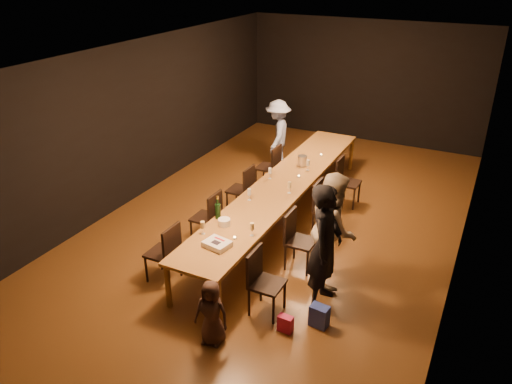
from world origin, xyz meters
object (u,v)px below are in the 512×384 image
at_px(woman_tan, 334,228).
at_px(birthday_cake, 217,244).
at_px(chair_right_3, 348,182).
at_px(chair_left_0, 162,252).
at_px(champagne_bottle, 218,207).
at_px(chair_right_0, 267,283).
at_px(woman_birthday, 325,246).
at_px(man_blue, 278,134).
at_px(chair_right_1, 301,241).
at_px(chair_left_1, 206,217).
at_px(plate_stack, 224,222).
at_px(chair_left_3, 268,167).
at_px(child, 212,313).
at_px(table, 282,186).
at_px(ice_bucket, 302,161).
at_px(chair_left_2, 240,189).
at_px(chair_right_2, 327,208).

height_order(woman_tan, birthday_cake, woman_tan).
distance_m(chair_right_3, chair_left_0, 3.98).
height_order(birthday_cake, champagne_bottle, champagne_bottle).
bearing_deg(chair_right_0, birthday_cake, -97.45).
xyz_separation_m(woman_birthday, man_blue, (-2.58, 4.18, -0.13)).
relative_size(chair_right_1, chair_left_1, 1.00).
relative_size(birthday_cake, plate_stack, 2.12).
height_order(chair_left_3, child, chair_left_3).
distance_m(chair_right_0, champagne_bottle, 1.54).
height_order(chair_right_0, man_blue, man_blue).
relative_size(table, ice_bucket, 30.60).
relative_size(chair_right_0, ice_bucket, 4.74).
bearing_deg(chair_right_1, woman_birthday, 42.41).
bearing_deg(table, chair_right_3, 54.69).
bearing_deg(ice_bucket, chair_left_0, -104.26).
relative_size(man_blue, child, 1.72).
bearing_deg(table, child, -81.41).
distance_m(child, plate_stack, 1.67).
relative_size(child, birthday_cake, 2.27).
height_order(chair_right_3, man_blue, man_blue).
relative_size(chair_left_0, chair_left_3, 1.00).
height_order(chair_left_3, plate_stack, chair_left_3).
xyz_separation_m(man_blue, child, (1.64, -5.56, -0.32)).
xyz_separation_m(chair_left_2, champagne_bottle, (0.48, -1.59, 0.47)).
bearing_deg(birthday_cake, child, -53.53).
xyz_separation_m(chair_left_0, birthday_cake, (0.88, 0.11, 0.32)).
xyz_separation_m(chair_right_2, chair_right_3, (0.00, 1.20, 0.00)).
distance_m(chair_left_1, birthday_cake, 1.44).
height_order(table, woman_tan, woman_tan).
relative_size(chair_right_2, chair_right_3, 1.00).
distance_m(table, chair_right_2, 0.88).
xyz_separation_m(table, woman_tan, (1.36, -1.26, 0.15)).
bearing_deg(chair_left_0, man_blue, 3.62).
relative_size(chair_right_0, chair_right_1, 1.00).
height_order(table, woman_birthday, woman_birthday).
xyz_separation_m(woman_tan, birthday_cake, (-1.33, -1.03, -0.06)).
distance_m(birthday_cake, plate_stack, 0.60).
xyz_separation_m(chair_right_2, chair_left_2, (-1.70, 0.00, 0.00)).
bearing_deg(chair_right_3, chair_left_1, -35.31).
distance_m(chair_left_1, woman_tan, 2.24).
bearing_deg(table, plate_stack, -95.94).
xyz_separation_m(chair_left_3, child, (1.34, -4.42, -0.02)).
bearing_deg(table, chair_left_0, -109.50).
distance_m(chair_left_2, chair_left_3, 1.20).
relative_size(chair_left_2, woman_tan, 0.55).
height_order(chair_right_0, chair_right_3, same).
bearing_deg(chair_right_1, chair_left_0, -54.78).
xyz_separation_m(table, chair_right_3, (0.85, 1.20, -0.24)).
bearing_deg(chair_left_1, chair_right_3, -35.31).
bearing_deg(chair_left_2, table, -90.00).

